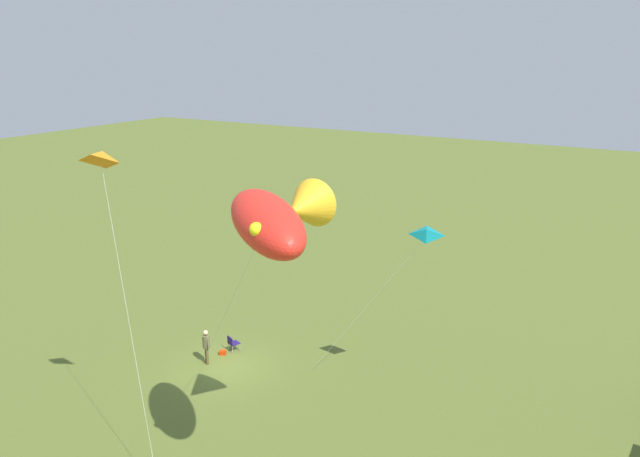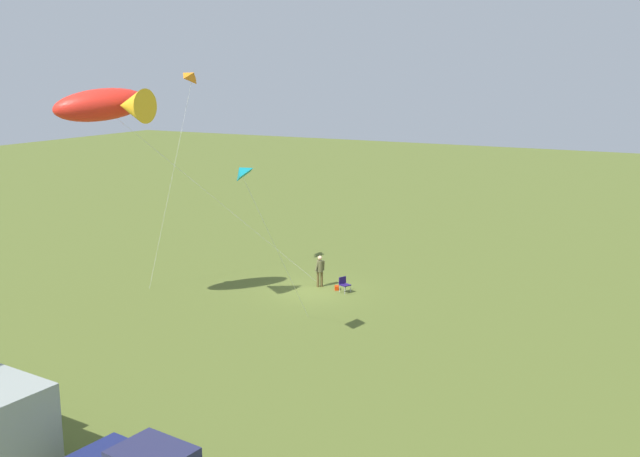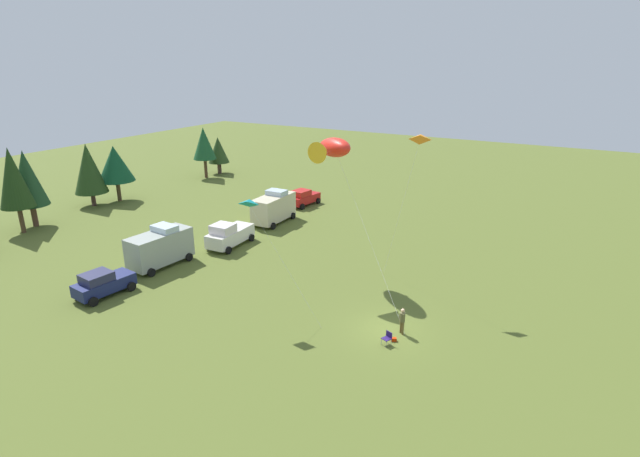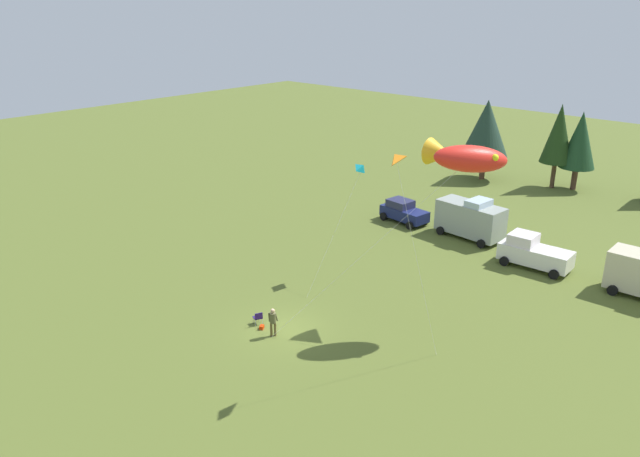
% 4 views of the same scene
% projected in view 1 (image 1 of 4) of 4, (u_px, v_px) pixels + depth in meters
% --- Properties ---
extents(ground_plane, '(160.00, 160.00, 0.00)m').
position_uv_depth(ground_plane, '(224.00, 366.00, 29.92)').
color(ground_plane, '#556227').
extents(person_kite_flyer, '(0.48, 0.55, 1.74)m').
position_uv_depth(person_kite_flyer, '(206.00, 344.00, 29.93)').
color(person_kite_flyer, brown).
rests_on(person_kite_flyer, ground).
extents(folding_chair, '(0.63, 0.63, 0.82)m').
position_uv_depth(folding_chair, '(232.00, 342.00, 31.27)').
color(folding_chair, '#26165A').
rests_on(folding_chair, ground).
extents(backpack_on_grass, '(0.35, 0.39, 0.22)m').
position_uv_depth(backpack_on_grass, '(223.00, 352.00, 31.03)').
color(backpack_on_grass, red).
rests_on(backpack_on_grass, ground).
extents(kite_large_fish, '(8.92, 11.09, 10.96)m').
position_uv_depth(kite_large_fish, '(276.00, 219.00, 17.94)').
color(kite_large_fish, red).
rests_on(kite_large_fish, ground).
extents(kite_delta_teal, '(1.00, 6.04, 7.97)m').
position_uv_depth(kite_delta_teal, '(426.00, 234.00, 24.67)').
color(kite_delta_teal, '#0F8490').
rests_on(kite_delta_teal, ground).
extents(kite_delta_orange, '(1.92, 3.42, 11.61)m').
position_uv_depth(kite_delta_orange, '(103.00, 158.00, 20.65)').
color(kite_delta_orange, orange).
rests_on(kite_delta_orange, ground).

